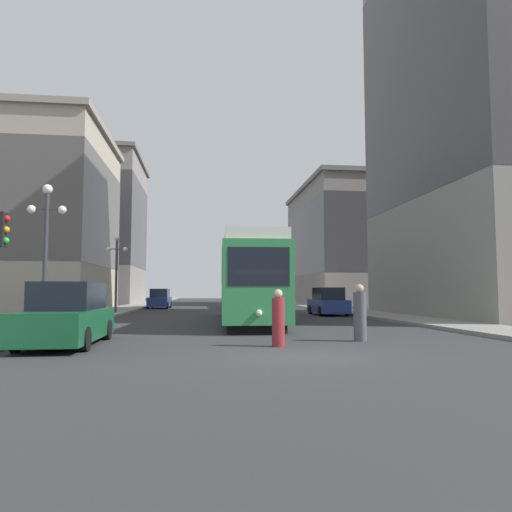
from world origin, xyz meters
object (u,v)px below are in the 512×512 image
Objects in this scene: parked_car_left_near at (160,299)px; pedestrian_crossing_far at (278,320)px; parked_car_left_mid at (68,316)px; parked_car_right_far at (328,302)px; streetcar at (247,281)px; lamp_post_left_near at (46,233)px; transit_bus at (264,287)px; pedestrian_crossing_near at (360,315)px; lamp_post_left_far at (117,261)px.

pedestrian_crossing_far is at bearing -76.94° from parked_car_left_near.
parked_car_left_mid and parked_car_right_far have the same top height.
streetcar is 3.11× the size of parked_car_left_mid.
lamp_post_left_near reaches higher than parked_car_right_far.
parked_car_left_near is 26.61m from lamp_post_left_near.
transit_bus reaches higher than pedestrian_crossing_far.
pedestrian_crossing_far is at bearing -31.19° from lamp_post_left_near.
streetcar reaches higher than pedestrian_crossing_near.
lamp_post_left_near reaches higher than transit_bus.
streetcar is at bearing -71.03° from parked_car_left_near.
lamp_post_left_near is (-1.90, -26.39, 2.86)m from parked_car_left_near.
parked_car_left_mid is 18.54m from lamp_post_left_far.
pedestrian_crossing_near is at bearing -59.52° from lamp_post_left_far.
parked_car_left_mid is at bearing -120.11° from streetcar.
lamp_post_left_near reaches higher than parked_car_left_mid.
lamp_post_left_near reaches higher than parked_car_left_near.
transit_bus is 2.07× the size of lamp_post_left_near.
lamp_post_left_near reaches higher than lamp_post_left_far.
transit_bus is at bearing 65.37° from lamp_post_left_near.
pedestrian_crossing_near is 1.10× the size of pedestrian_crossing_far.
pedestrian_crossing_near is 0.34× the size of lamp_post_left_far.
transit_bus is 2.29× the size of parked_car_left_mid.
lamp_post_left_far is (-7.93, 19.27, 2.85)m from pedestrian_crossing_far.
parked_car_right_far is at bearing -80.06° from transit_bus.
pedestrian_crossing_far is 0.30× the size of lamp_post_left_near.
transit_bus is 2.50× the size of parked_car_right_far.
transit_bus is 9.83m from parked_car_left_near.
parked_car_left_near is 2.77× the size of pedestrian_crossing_far.
pedestrian_crossing_far is at bearing 70.36° from parked_car_right_far.
pedestrian_crossing_near is (8.80, -30.11, -0.01)m from parked_car_left_near.
parked_car_left_mid is 3.02× the size of pedestrian_crossing_far.
lamp_post_left_near is (-14.09, -12.15, 2.86)m from parked_car_right_far.
transit_bus is at bearing 43.05° from lamp_post_left_far.
lamp_post_left_near is at bearing -91.99° from parked_car_left_near.
parked_car_right_far is at bearing -9.37° from lamp_post_left_far.
transit_bus is at bearing -86.06° from pedestrian_crossing_far.
pedestrian_crossing_near is at bearing -147.79° from pedestrian_crossing_far.
streetcar is at bearing -79.96° from pedestrian_crossing_far.
lamp_post_left_far is at bearing 95.38° from parked_car_left_mid.
parked_car_right_far is 0.86× the size of lamp_post_left_far.
parked_car_right_far is (12.19, 15.91, -0.00)m from parked_car_left_mid.
parked_car_left_near is 0.83× the size of lamp_post_left_near.
streetcar reaches higher than parked_car_left_near.
parked_car_left_near is at bearing 85.88° from lamp_post_left_near.
streetcar reaches higher than pedestrian_crossing_far.
parked_car_right_far is (6.00, 6.21, -1.26)m from streetcar.
lamp_post_left_near reaches higher than pedestrian_crossing_near.
transit_bus is 2.14× the size of lamp_post_left_far.
pedestrian_crossing_near is (8.81, 0.05, -0.01)m from parked_car_left_mid.
streetcar is 9.42× the size of pedestrian_crossing_far.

